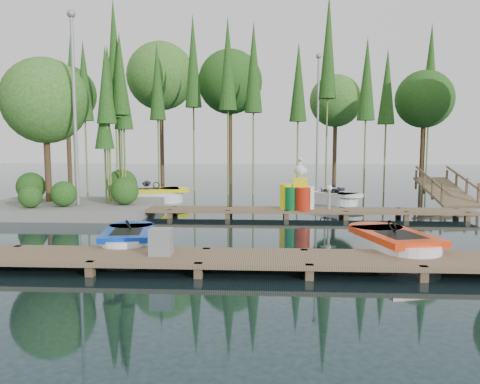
# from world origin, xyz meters

# --- Properties ---
(ground_plane) EXTENTS (90.00, 90.00, 0.00)m
(ground_plane) POSITION_xyz_m (0.00, 0.00, 0.00)
(ground_plane) COLOR #1D3136
(near_dock) EXTENTS (18.00, 1.50, 0.50)m
(near_dock) POSITION_xyz_m (0.00, -4.50, 0.23)
(near_dock) COLOR brown
(near_dock) RESTS_ON ground
(far_dock) EXTENTS (15.00, 1.20, 0.50)m
(far_dock) POSITION_xyz_m (1.00, 2.50, 0.23)
(far_dock) COLOR brown
(far_dock) RESTS_ON ground
(island) EXTENTS (6.20, 4.20, 6.75)m
(island) POSITION_xyz_m (-6.30, 3.29, 3.18)
(island) COLOR slate
(island) RESTS_ON ground
(tree_screen) EXTENTS (34.42, 18.53, 10.31)m
(tree_screen) POSITION_xyz_m (-2.04, 10.60, 6.12)
(tree_screen) COLOR #47331E
(tree_screen) RESTS_ON ground
(lamp_island) EXTENTS (0.30, 0.30, 7.25)m
(lamp_island) POSITION_xyz_m (-5.50, 2.50, 4.26)
(lamp_island) COLOR gray
(lamp_island) RESTS_ON ground
(lamp_rear) EXTENTS (0.30, 0.30, 7.25)m
(lamp_rear) POSITION_xyz_m (4.00, 11.00, 4.26)
(lamp_rear) COLOR gray
(lamp_rear) RESTS_ON ground
(ramp) EXTENTS (1.50, 3.94, 1.49)m
(ramp) POSITION_xyz_m (9.00, 6.50, 0.59)
(ramp) COLOR brown
(ramp) RESTS_ON ground
(boat_blue) EXTENTS (1.51, 2.62, 0.83)m
(boat_blue) POSITION_xyz_m (-2.04, -2.94, 0.24)
(boat_blue) COLOR white
(boat_blue) RESTS_ON ground
(boat_red) EXTENTS (1.96, 3.06, 0.95)m
(boat_red) POSITION_xyz_m (4.23, -3.30, 0.27)
(boat_red) COLOR white
(boat_red) RESTS_ON ground
(boat_yellow_far) EXTENTS (3.22, 2.07, 1.49)m
(boat_yellow_far) POSITION_xyz_m (-3.64, 6.31, 0.31)
(boat_yellow_far) COLOR white
(boat_yellow_far) RESTS_ON ground
(boat_white_far) EXTENTS (2.47, 2.50, 1.15)m
(boat_white_far) POSITION_xyz_m (4.29, 6.18, 0.26)
(boat_white_far) COLOR white
(boat_white_far) RESTS_ON ground
(utility_cabinet) EXTENTS (0.45, 0.38, 0.55)m
(utility_cabinet) POSITION_xyz_m (-0.87, -4.50, 0.58)
(utility_cabinet) COLOR gray
(utility_cabinet) RESTS_ON near_dock
(yellow_barrel) EXTENTS (0.59, 0.59, 0.88)m
(yellow_barrel) POSITION_xyz_m (2.08, 2.50, 0.74)
(yellow_barrel) COLOR yellow
(yellow_barrel) RESTS_ON far_dock
(drum_cluster) EXTENTS (1.06, 0.98, 1.84)m
(drum_cluster) POSITION_xyz_m (2.51, 2.35, 0.84)
(drum_cluster) COLOR #0B662A
(drum_cluster) RESTS_ON far_dock
(seagull_post) EXTENTS (0.53, 0.29, 0.85)m
(seagull_post) POSITION_xyz_m (3.53, 2.50, 0.88)
(seagull_post) COLOR gray
(seagull_post) RESTS_ON far_dock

